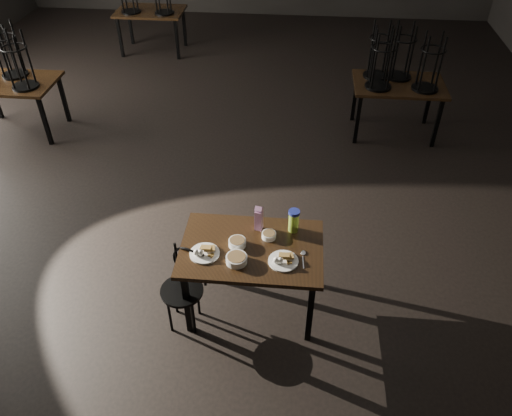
# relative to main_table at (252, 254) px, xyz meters

# --- Properties ---
(main_table) EXTENTS (1.20, 0.80, 0.75)m
(main_table) POSITION_rel_main_table_xyz_m (0.00, 0.00, 0.00)
(main_table) COLOR black
(main_table) RESTS_ON ground
(plate_left) EXTENTS (0.25, 0.25, 0.08)m
(plate_left) POSITION_rel_main_table_xyz_m (-0.38, -0.12, 0.10)
(plate_left) COLOR white
(plate_left) RESTS_ON main_table
(plate_right) EXTENTS (0.25, 0.25, 0.08)m
(plate_right) POSITION_rel_main_table_xyz_m (0.27, -0.15, 0.10)
(plate_right) COLOR white
(plate_right) RESTS_ON main_table
(bowl_near) EXTENTS (0.15, 0.15, 0.06)m
(bowl_near) POSITION_rel_main_table_xyz_m (-0.12, 0.01, 0.11)
(bowl_near) COLOR white
(bowl_near) RESTS_ON main_table
(bowl_far) EXTENTS (0.12, 0.12, 0.05)m
(bowl_far) POSITION_rel_main_table_xyz_m (0.14, 0.14, 0.11)
(bowl_far) COLOR white
(bowl_far) RESTS_ON main_table
(bowl_big) EXTENTS (0.18, 0.18, 0.06)m
(bowl_big) POSITION_rel_main_table_xyz_m (-0.10, -0.18, 0.11)
(bowl_big) COLOR white
(bowl_big) RESTS_ON main_table
(juice_carton) EXTENTS (0.07, 0.07, 0.25)m
(juice_carton) POSITION_rel_main_table_xyz_m (0.04, 0.24, 0.19)
(juice_carton) COLOR #81176C
(juice_carton) RESTS_ON main_table
(water_bottle) EXTENTS (0.12, 0.12, 0.22)m
(water_bottle) POSITION_rel_main_table_xyz_m (0.34, 0.25, 0.19)
(water_bottle) COLOR #A6D43E
(water_bottle) RESTS_ON main_table
(spoon) EXTENTS (0.05, 0.21, 0.01)m
(spoon) POSITION_rel_main_table_xyz_m (0.44, -0.05, 0.08)
(spoon) COLOR silver
(spoon) RESTS_ON main_table
(bentwood_chair) EXTENTS (0.41, 0.41, 0.78)m
(bentwood_chair) POSITION_rel_main_table_xyz_m (-0.55, -0.19, -0.21)
(bentwood_chair) COLOR black
(bentwood_chair) RESTS_ON ground
(bg_table_left) EXTENTS (1.20, 0.80, 1.48)m
(bg_table_left) POSITION_rel_main_table_xyz_m (-3.55, 2.87, 0.11)
(bg_table_left) COLOR black
(bg_table_left) RESTS_ON ground
(bg_table_right) EXTENTS (1.20, 0.80, 1.48)m
(bg_table_right) POSITION_rel_main_table_xyz_m (1.61, 3.31, 0.13)
(bg_table_right) COLOR black
(bg_table_right) RESTS_ON ground
(bg_table_far) EXTENTS (1.20, 0.80, 1.48)m
(bg_table_far) POSITION_rel_main_table_xyz_m (-2.42, 5.88, 0.08)
(bg_table_far) COLOR black
(bg_table_far) RESTS_ON ground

